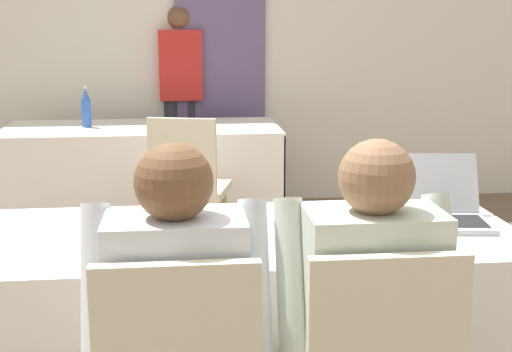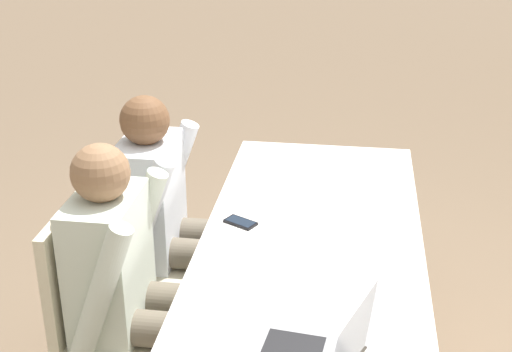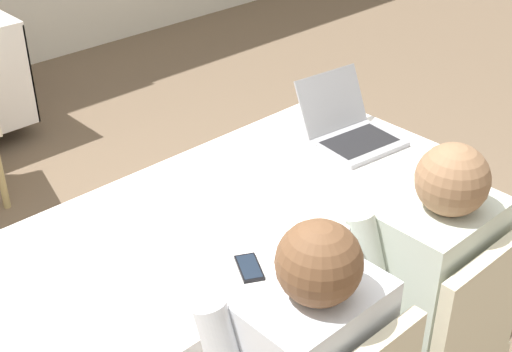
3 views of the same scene
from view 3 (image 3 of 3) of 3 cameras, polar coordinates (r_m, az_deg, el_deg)
name	(u,v)px [view 3 (image 3 of 3)]	position (r m, az deg, el deg)	size (l,w,h in m)	color
conference_table_near	(215,259)	(2.45, -3.32, -6.64)	(1.93, 0.82, 0.74)	white
laptop	(351,130)	(2.80, 7.60, 3.63)	(0.35, 0.38, 0.23)	#99999E
cell_phone	(249,268)	(2.12, -0.55, -7.34)	(0.12, 0.14, 0.01)	black
paper_beside_laptop	(13,294)	(2.15, -18.84, -8.94)	(0.21, 0.30, 0.00)	white
paper_centre_table	(176,194)	(2.47, -6.43, -1.47)	(0.27, 0.33, 0.00)	white
chair_near_right	(433,342)	(2.28, 13.97, -12.78)	(0.44, 0.44, 0.93)	tan
person_white_shirt	(411,285)	(2.22, 12.27, -8.54)	(0.50, 0.52, 1.19)	#665B4C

